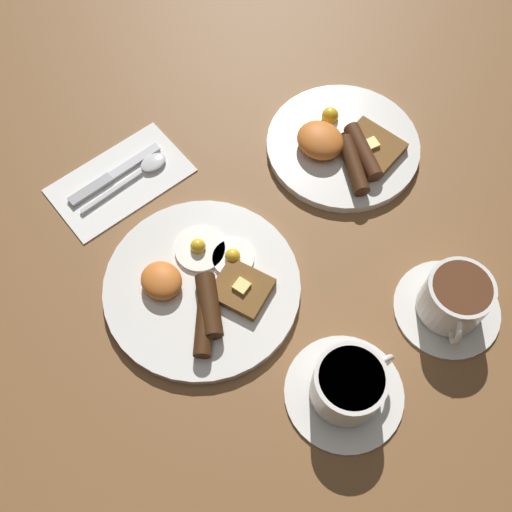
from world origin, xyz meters
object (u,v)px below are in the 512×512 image
object	(u,v)px
breakfast_plate_far	(343,145)
teacup_near	(348,386)
teacup_far	(453,301)
knife	(110,177)
spoon	(144,169)
breakfast_plate_near	(203,287)

from	to	relation	value
breakfast_plate_far	teacup_near	bearing A→B (deg)	-45.46
teacup_near	teacup_far	bearing A→B (deg)	85.63
knife	teacup_far	bearing A→B (deg)	-64.36
teacup_near	knife	distance (m)	0.49
breakfast_plate_far	knife	size ratio (longest dim) A/B	1.48
teacup_near	teacup_far	distance (m)	0.20
knife	spoon	distance (m)	0.06
knife	spoon	xyz separation A→B (m)	(0.02, 0.05, 0.00)
breakfast_plate_near	spoon	world-z (taller)	breakfast_plate_near
breakfast_plate_far	knife	xyz separation A→B (m)	(-0.21, -0.32, -0.01)
breakfast_plate_far	knife	distance (m)	0.38
breakfast_plate_near	teacup_far	distance (m)	0.35
breakfast_plate_far	spoon	bearing A→B (deg)	-124.79
teacup_far	breakfast_plate_near	bearing A→B (deg)	-137.33
breakfast_plate_far	teacup_far	size ratio (longest dim) A/B	1.64
breakfast_plate_near	breakfast_plate_far	distance (m)	0.33
breakfast_plate_near	knife	world-z (taller)	breakfast_plate_near
teacup_far	spoon	world-z (taller)	teacup_far
breakfast_plate_near	teacup_far	world-z (taller)	teacup_far
breakfast_plate_far	spoon	xyz separation A→B (m)	(-0.18, -0.27, -0.01)
breakfast_plate_near	spoon	distance (m)	0.23
teacup_far	knife	bearing A→B (deg)	-156.21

